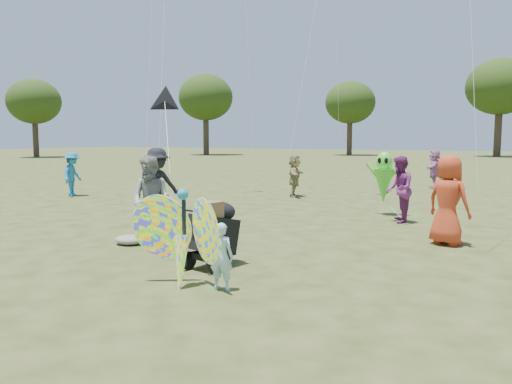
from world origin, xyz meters
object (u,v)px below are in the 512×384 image
at_px(child_girl, 221,256).
at_px(crowd_j, 434,168).
at_px(crowd_a, 448,200).
at_px(crowd_e, 399,189).
at_px(alien_kite, 384,180).
at_px(crowd_d, 294,176).
at_px(adult_man, 151,200).
at_px(crowd_b, 157,185).
at_px(butterfly_kite, 182,239).
at_px(jogging_stroller, 214,229).
at_px(crowd_i, 72,174).

xyz_separation_m(child_girl, crowd_j, (0.44, 16.46, 0.33)).
distance_m(crowd_a, crowd_e, 2.63).
bearing_deg(alien_kite, crowd_d, 144.47).
bearing_deg(child_girl, crowd_a, -126.53).
bearing_deg(alien_kite, adult_man, -118.81).
height_order(crowd_b, butterfly_kite, crowd_b).
bearing_deg(crowd_b, jogging_stroller, -104.96).
xyz_separation_m(child_girl, adult_man, (-2.88, 2.01, 0.40)).
height_order(child_girl, alien_kite, alien_kite).
distance_m(crowd_d, crowd_i, 8.05).
bearing_deg(adult_man, crowd_i, 142.16).
bearing_deg(crowd_d, crowd_i, 100.62).
bearing_deg(alien_kite, crowd_i, -176.00).
relative_size(adult_man, crowd_j, 1.08).
xyz_separation_m(crowd_i, butterfly_kite, (10.13, -7.19, -0.12)).
relative_size(crowd_d, alien_kite, 0.88).
xyz_separation_m(crowd_a, crowd_e, (-1.41, 2.22, -0.05)).
relative_size(crowd_d, crowd_i, 0.96).
bearing_deg(crowd_j, adult_man, -15.26).
bearing_deg(adult_man, crowd_d, 89.19).
distance_m(crowd_d, crowd_j, 7.04).
distance_m(jogging_stroller, alien_kite, 6.93).
relative_size(crowd_j, alien_kite, 0.93).
relative_size(crowd_a, jogging_stroller, 1.60).
distance_m(child_girl, jogging_stroller, 1.33).
relative_size(crowd_a, crowd_i, 1.11).
relative_size(crowd_i, alien_kite, 0.92).
bearing_deg(crowd_a, crowd_i, 13.65).
relative_size(crowd_d, jogging_stroller, 1.37).
height_order(crowd_e, crowd_i, crowd_e).
height_order(crowd_d, alien_kite, alien_kite).
bearing_deg(jogging_stroller, crowd_b, 154.12).
relative_size(crowd_b, crowd_i, 1.17).
relative_size(child_girl, adult_man, 0.54).
relative_size(adult_man, jogging_stroller, 1.58).
distance_m(adult_man, crowd_a, 5.88).
distance_m(crowd_e, crowd_j, 9.65).
bearing_deg(crowd_d, butterfly_kite, 179.85).
bearing_deg(jogging_stroller, crowd_d, 119.70).
distance_m(crowd_a, crowd_d, 8.41).
bearing_deg(alien_kite, crowd_a, -58.02).
relative_size(child_girl, jogging_stroller, 0.86).
bearing_deg(crowd_b, adult_man, -118.99).
relative_size(crowd_b, jogging_stroller, 1.68).
relative_size(crowd_a, alien_kite, 1.02).
relative_size(jogging_stroller, butterfly_kite, 0.64).
height_order(crowd_d, crowd_e, crowd_e).
relative_size(child_girl, crowd_a, 0.54).
height_order(crowd_i, crowd_j, crowd_j).
distance_m(crowd_j, butterfly_kite, 16.58).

